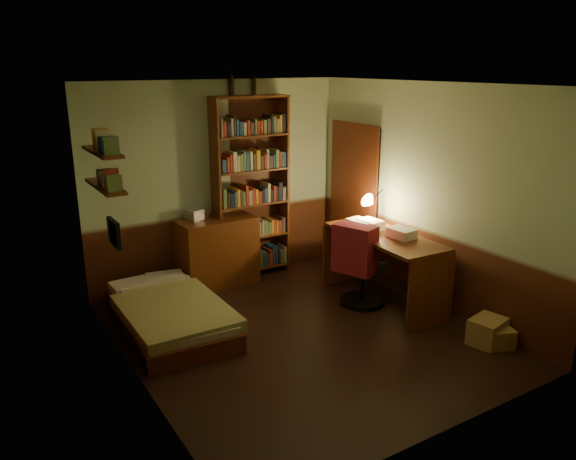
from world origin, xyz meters
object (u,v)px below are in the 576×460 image
dresser (217,252)px  cardboard_box_b (498,337)px  bed (169,305)px  mini_stereo (196,214)px  bookshelf (251,189)px  desk_lamp (379,199)px  cardboard_box_a (487,331)px  desk (383,269)px  office_chair (363,268)px

dresser → cardboard_box_b: 3.53m
bed → mini_stereo: mini_stereo is taller
bookshelf → desk_lamp: bearing=-41.9°
dresser → cardboard_box_a: 3.41m
cardboard_box_a → mini_stereo: bearing=121.5°
bookshelf → cardboard_box_a: (1.12, -3.05, -1.06)m
desk → cardboard_box_b: 1.54m
mini_stereo → bookshelf: bookshelf is taller
mini_stereo → bookshelf: 0.80m
dresser → bookshelf: 0.94m
bookshelf → dresser: bearing=-168.6°
office_chair → desk_lamp: bearing=15.7°
dresser → desk_lamp: bearing=-34.3°
bookshelf → cardboard_box_b: size_ratio=8.26×
cardboard_box_b → desk_lamp: bearing=88.7°
bookshelf → desk_lamp: bookshelf is taller
cardboard_box_a → cardboard_box_b: (0.03, -0.11, -0.03)m
bookshelf → cardboard_box_a: bookshelf is taller
bed → office_chair: bearing=-11.9°
office_chair → cardboard_box_a: office_chair is taller
bed → desk_lamp: desk_lamp is taller
desk → desk_lamp: bearing=60.6°
bed → mini_stereo: 1.46m
bed → office_chair: office_chair is taller
bookshelf → desk_lamp: size_ratio=4.17×
cardboard_box_b → cardboard_box_a: bearing=105.7°
cardboard_box_a → bed: bearing=142.3°
dresser → bookshelf: size_ratio=0.42×
desk → office_chair: bearing=160.3°
dresser → cardboard_box_b: dresser is taller
mini_stereo → desk: mini_stereo is taller
bed → cardboard_box_b: bed is taller
cardboard_box_b → dresser: bearing=119.0°
bed → dresser: bearing=45.3°
dresser → office_chair: office_chair is taller
bed → cardboard_box_b: 3.47m
mini_stereo → bookshelf: (0.76, -0.04, 0.25)m
desk → mini_stereo: bearing=136.5°
dresser → desk_lamp: (1.75, -1.09, 0.70)m
desk → bed: bearing=166.8°
mini_stereo → desk_lamp: 2.31m
cardboard_box_a → cardboard_box_b: bearing=-74.3°
desk → dresser: bearing=134.7°
bed → dresser: dresser is taller
desk_lamp → cardboard_box_b: desk_lamp is taller
desk_lamp → mini_stereo: bearing=165.0°
bookshelf → desk: (0.88, -1.67, -0.77)m
desk_lamp → dresser: bearing=164.8°
cardboard_box_a → cardboard_box_b: cardboard_box_a is taller
dresser → desk: size_ratio=0.62×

